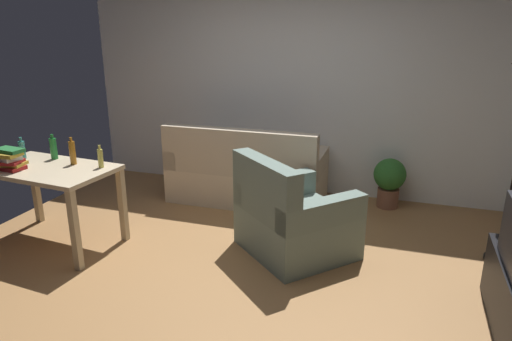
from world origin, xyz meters
The scene contains 11 objects.
ground_plane centered at (0.00, 0.00, -0.01)m, with size 5.20×4.40×0.02m, color #9E7042.
wall_rear centered at (0.00, 2.20, 1.35)m, with size 5.20×0.10×2.70m, color white.
couch centered at (-0.38, 1.59, 0.31)m, with size 1.77×0.84×0.92m.
desk centered at (-1.74, -0.03, 0.65)m, with size 1.26×0.81×0.76m.
potted_plant centered at (1.23, 1.90, 0.33)m, with size 0.36×0.36×0.57m.
armchair centered at (0.44, 0.49, 0.32)m, with size 1.23×1.23×0.92m.
bottle_tall centered at (-2.16, 0.14, 0.85)m, with size 0.06×0.06×0.21m.
bottle_green centered at (-1.86, 0.22, 0.87)m, with size 0.06×0.06×0.24m.
bottle_amber centered at (-1.57, 0.13, 0.87)m, with size 0.06×0.06×0.26m.
bottle_squat centered at (-1.26, 0.12, 0.85)m, with size 0.05×0.05×0.21m.
book_stack centered at (-2.00, -0.18, 0.85)m, with size 0.28×0.24×0.19m.
Camera 1 is at (1.33, -3.28, 2.02)m, focal length 32.51 mm.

